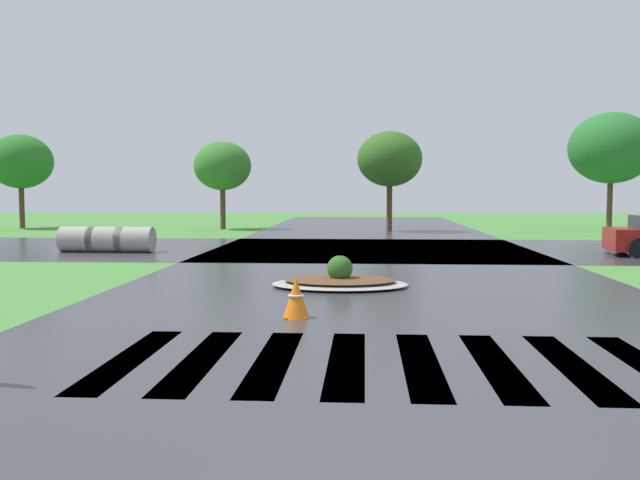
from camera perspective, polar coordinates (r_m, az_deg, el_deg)
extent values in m
cube|color=#35353A|center=(14.33, 4.58, -4.32)|extent=(11.20, 80.00, 0.01)
cube|color=#35353A|center=(24.86, 4.19, -0.74)|extent=(90.00, 10.08, 0.01)
cube|color=white|center=(9.15, -15.21, -9.28)|extent=(0.45, 3.33, 0.01)
cube|color=white|center=(8.91, -9.65, -9.56)|extent=(0.45, 3.33, 0.01)
cube|color=white|center=(8.75, -3.82, -9.76)|extent=(0.45, 3.33, 0.01)
cube|color=white|center=(8.68, 2.17, -9.87)|extent=(0.45, 3.33, 0.01)
cube|color=white|center=(8.70, 8.20, -9.87)|extent=(0.45, 3.33, 0.01)
cube|color=white|center=(8.82, 14.12, -9.76)|extent=(0.45, 3.33, 0.01)
cube|color=white|center=(9.03, 19.82, -9.57)|extent=(0.45, 3.33, 0.01)
ellipsoid|color=#9E9B93|center=(15.22, 1.62, -3.60)|extent=(2.96, 2.13, 0.12)
ellipsoid|color=brown|center=(15.21, 1.63, -3.26)|extent=(2.43, 1.74, 0.10)
sphere|color=#2D6023|center=(15.18, 1.63, -2.33)|extent=(0.56, 0.56, 0.56)
cylinder|color=black|center=(25.43, 23.45, -0.25)|extent=(0.66, 0.28, 0.64)
cylinder|color=black|center=(23.57, 24.57, -0.60)|extent=(0.66, 0.28, 0.64)
cylinder|color=#9E9B93|center=(25.06, -19.06, 0.06)|extent=(1.23, 0.88, 0.86)
cylinder|color=#9E9B93|center=(24.68, -16.98, 0.05)|extent=(1.23, 0.88, 0.86)
cylinder|color=#9E9B93|center=(24.33, -14.84, 0.03)|extent=(1.23, 0.88, 0.86)
cone|color=orange|center=(11.51, -1.97, -4.70)|extent=(0.43, 0.43, 0.68)
torus|color=white|center=(11.50, -1.97, -4.53)|extent=(0.27, 0.27, 0.04)
cube|color=orange|center=(11.56, -1.96, -6.28)|extent=(0.36, 0.36, 0.03)
cylinder|color=#4C3823|center=(41.48, -23.13, 2.56)|extent=(0.28, 0.28, 2.44)
ellipsoid|color=#266F22|center=(41.50, -23.22, 5.90)|extent=(3.44, 3.44, 2.92)
cylinder|color=#4C3823|center=(37.65, -7.92, 2.63)|extent=(0.28, 0.28, 2.31)
ellipsoid|color=#32782A|center=(37.66, -7.95, 6.01)|extent=(3.04, 3.04, 2.59)
cylinder|color=#4C3823|center=(35.48, 5.67, 2.72)|extent=(0.28, 0.28, 2.51)
ellipsoid|color=#316120|center=(35.51, 5.70, 6.60)|extent=(3.26, 3.26, 2.77)
cylinder|color=#4C3823|center=(39.68, 22.53, 2.75)|extent=(0.28, 0.28, 2.76)
ellipsoid|color=#266D2B|center=(39.73, 22.65, 6.94)|extent=(4.35, 4.35, 3.70)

